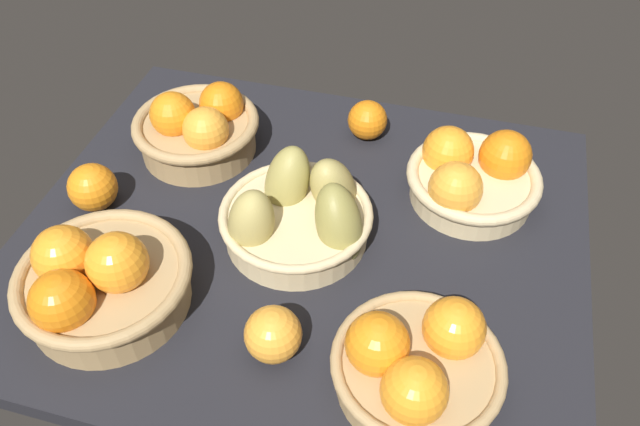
# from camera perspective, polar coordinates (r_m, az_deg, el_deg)

# --- Properties ---
(market_tray) EXTENTS (0.84, 0.72, 0.03)m
(market_tray) POSITION_cam_1_polar(r_m,az_deg,el_deg) (0.97, -1.61, -2.35)
(market_tray) COLOR black
(market_tray) RESTS_ON ground
(basket_near_right) EXTENTS (0.21, 0.21, 0.12)m
(basket_near_right) POSITION_cam_1_polar(r_m,az_deg,el_deg) (1.09, -10.94, 7.57)
(basket_near_right) COLOR tan
(basket_near_right) RESTS_ON market_tray
(basket_far_right) EXTENTS (0.23, 0.23, 0.12)m
(basket_far_right) POSITION_cam_1_polar(r_m,az_deg,el_deg) (0.88, -19.31, -5.81)
(basket_far_right) COLOR tan
(basket_far_right) RESTS_ON market_tray
(basket_far_left) EXTENTS (0.21, 0.21, 0.10)m
(basket_far_left) POSITION_cam_1_polar(r_m,az_deg,el_deg) (0.78, 8.67, -13.30)
(basket_far_left) COLOR tan
(basket_far_left) RESTS_ON market_tray
(basket_center_pears) EXTENTS (0.24, 0.23, 0.14)m
(basket_center_pears) POSITION_cam_1_polar(r_m,az_deg,el_deg) (0.92, -1.89, -0.13)
(basket_center_pears) COLOR #D3BC8C
(basket_center_pears) RESTS_ON market_tray
(basket_near_left) EXTENTS (0.21, 0.21, 0.11)m
(basket_near_left) POSITION_cam_1_polar(r_m,az_deg,el_deg) (1.01, 13.49, 3.26)
(basket_near_left) COLOR #D3BC8C
(basket_near_left) RESTS_ON market_tray
(loose_orange_front_gap) EXTENTS (0.08, 0.08, 0.08)m
(loose_orange_front_gap) POSITION_cam_1_polar(r_m,az_deg,el_deg) (1.03, -19.83, 2.19)
(loose_orange_front_gap) COLOR orange
(loose_orange_front_gap) RESTS_ON market_tray
(loose_orange_back_gap) EXTENTS (0.07, 0.07, 0.07)m
(loose_orange_back_gap) POSITION_cam_1_polar(r_m,az_deg,el_deg) (0.80, -4.25, -10.86)
(loose_orange_back_gap) COLOR #F49E33
(loose_orange_back_gap) RESTS_ON market_tray
(loose_orange_side_gap) EXTENTS (0.07, 0.07, 0.07)m
(loose_orange_side_gap) POSITION_cam_1_polar(r_m,az_deg,el_deg) (1.11, 4.30, 8.36)
(loose_orange_side_gap) COLOR orange
(loose_orange_side_gap) RESTS_ON market_tray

